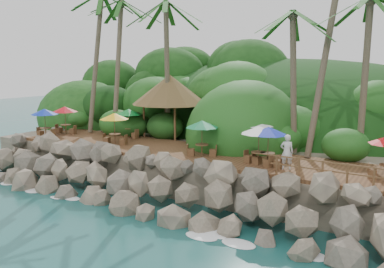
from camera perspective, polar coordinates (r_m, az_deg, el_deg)
The scene contains 11 objects.
ground at distance 21.15m, azimuth -8.81°, elevation -11.53°, with size 140.00×140.00×0.00m, color #19514F.
land_base at distance 34.10m, azimuth 8.92°, elevation -1.43°, with size 32.00×25.20×2.10m, color gray.
jungle_hill at distance 41.19m, azimuth 12.98°, elevation -1.10°, with size 44.80×28.00×15.40m, color #143811.
seawall at distance 22.23m, azimuth -5.50°, elevation -7.24°, with size 29.00×4.00×2.30m, color gray, non-canonical shape.
terrace at distance 25.14m, azimuth -0.00°, elevation -2.69°, with size 26.00×5.00×0.20m, color brown.
jungle_foliage at distance 33.42m, azimuth 8.20°, elevation -3.49°, with size 44.00×16.00×12.00m, color #143811, non-canonical shape.
foam_line at distance 21.35m, azimuth -8.27°, elevation -11.22°, with size 25.20×0.80×0.06m.
palapa at distance 30.30m, azimuth -3.16°, elevation 6.31°, with size 5.70×5.70×4.60m.
dining_clusters at distance 24.66m, azimuth 0.55°, elevation 1.47°, with size 25.56×5.16×2.13m.
railing at distance 19.37m, azimuth 21.16°, elevation -5.06°, with size 7.20×0.10×1.00m.
waiter at distance 21.22m, azimuth 13.26°, elevation -2.50°, with size 0.67×0.44×1.85m, color silver.
Camera 1 is at (12.97, -14.83, 7.69)m, focal length 37.67 mm.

